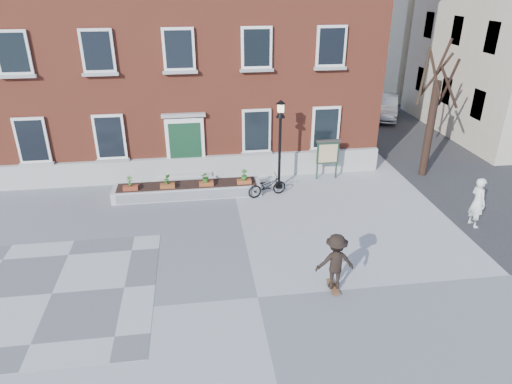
{
  "coord_description": "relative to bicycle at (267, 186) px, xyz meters",
  "views": [
    {
      "loc": [
        -1.52,
        -10.59,
        8.47
      ],
      "look_at": [
        0.5,
        4.0,
        1.5
      ],
      "focal_mm": 32.0,
      "sensor_mm": 36.0,
      "label": 1
    }
  ],
  "objects": [
    {
      "name": "bare_tree",
      "position": [
        7.66,
        1.29,
        2.34
      ],
      "size": [
        1.83,
        1.83,
        6.16
      ],
      "color": "black",
      "rests_on": "ground"
    },
    {
      "name": "skateboarder",
      "position": [
        0.95,
        -6.6,
        0.5
      ],
      "size": [
        1.16,
        0.78,
        1.84
      ],
      "color": "brown",
      "rests_on": "ground"
    },
    {
      "name": "bystander",
      "position": [
        7.26,
        -3.59,
        0.51
      ],
      "size": [
        0.51,
        0.74,
        1.93
      ],
      "primitive_type": "imported",
      "rotation": [
        0.0,
        0.0,
        1.65
      ],
      "color": "silver",
      "rests_on": "ground"
    },
    {
      "name": "brick_building",
      "position": [
        -3.35,
        7.26,
        5.85
      ],
      "size": [
        18.4,
        10.85,
        12.6
      ],
      "color": "brown",
      "rests_on": "ground"
    },
    {
      "name": "lamp_post",
      "position": [
        0.66,
        0.76,
        2.09
      ],
      "size": [
        0.4,
        0.4,
        3.93
      ],
      "color": "black",
      "rests_on": "ground"
    },
    {
      "name": "notice_board",
      "position": [
        3.01,
        1.44,
        0.81
      ],
      "size": [
        1.1,
        0.16,
        1.87
      ],
      "color": "#1A3528",
      "rests_on": "ground"
    },
    {
      "name": "side_street",
      "position": [
        16.65,
        13.06,
        6.57
      ],
      "size": [
        15.2,
        36.0,
        14.5
      ],
      "color": "#323234",
      "rests_on": "ground"
    },
    {
      "name": "bicycle",
      "position": [
        0.0,
        0.0,
        0.0
      ],
      "size": [
        1.82,
        1.03,
        0.91
      ],
      "primitive_type": "imported",
      "rotation": [
        0.0,
        0.0,
        1.83
      ],
      "color": "black",
      "rests_on": "ground"
    },
    {
      "name": "parked_car",
      "position": [
        9.57,
        10.79,
        0.3
      ],
      "size": [
        3.23,
        4.83,
        1.5
      ],
      "primitive_type": "imported",
      "rotation": [
        0.0,
        0.0,
        -0.4
      ],
      "color": "silver",
      "rests_on": "ground"
    },
    {
      "name": "checker_patch",
      "position": [
        -7.35,
        -5.72,
        -0.45
      ],
      "size": [
        6.0,
        6.0,
        0.01
      ],
      "primitive_type": "cube",
      "color": "#5B5B5E",
      "rests_on": "ground"
    },
    {
      "name": "planter_assembly",
      "position": [
        -3.33,
        0.46,
        -0.15
      ],
      "size": [
        6.2,
        1.12,
        1.15
      ],
      "color": "beige",
      "rests_on": "ground"
    },
    {
      "name": "ground",
      "position": [
        -1.35,
        -6.72,
        -0.45
      ],
      "size": [
        100.0,
        100.0,
        0.0
      ],
      "primitive_type": "plane",
      "color": "#98989A",
      "rests_on": "ground"
    }
  ]
}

